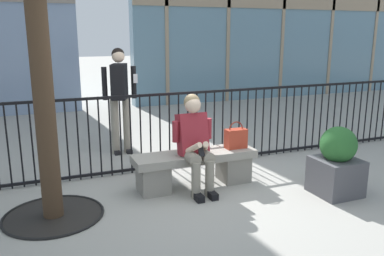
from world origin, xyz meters
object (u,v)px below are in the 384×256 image
Objects in this scene: seated_person_with_phone at (195,140)px; bystander_at_railing at (120,93)px; stone_bench at (195,166)px; planter at (337,163)px; handbag_on_bench at (236,138)px.

seated_person_with_phone is 0.71× the size of bystander_at_railing.
bystander_at_railing reaches higher than stone_bench.
stone_bench is 1.75m from planter.
seated_person_with_phone is 2.05m from bystander_at_railing.
stone_bench is at bearing 149.06° from planter.
planter reaches higher than stone_bench.
bystander_at_railing is at bearing 126.90° from planter.
seated_person_with_phone is 1.43× the size of planter.
planter reaches higher than handbag_on_bench.
stone_bench is at bearing -73.24° from bystander_at_railing.
bystander_at_railing is at bearing 121.56° from handbag_on_bench.
bystander_at_railing is (-1.13, 1.84, 0.42)m from handbag_on_bench.
planter is at bearing -53.10° from bystander_at_railing.
seated_person_with_phone is 1.75m from planter.
stone_bench is at bearing 67.30° from seated_person_with_phone.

